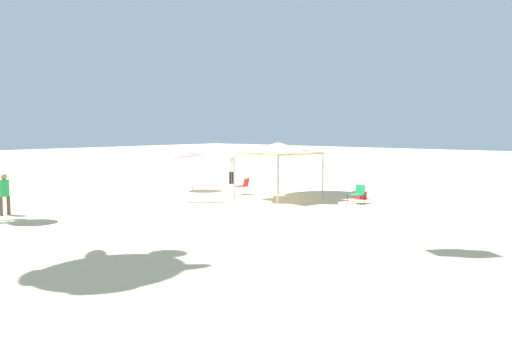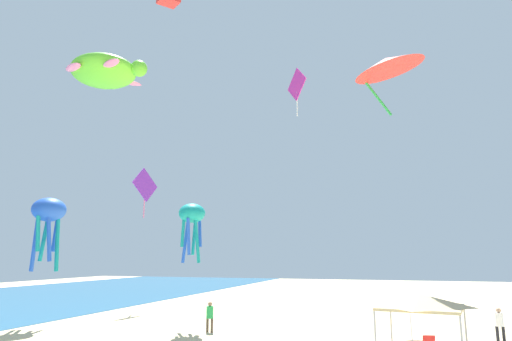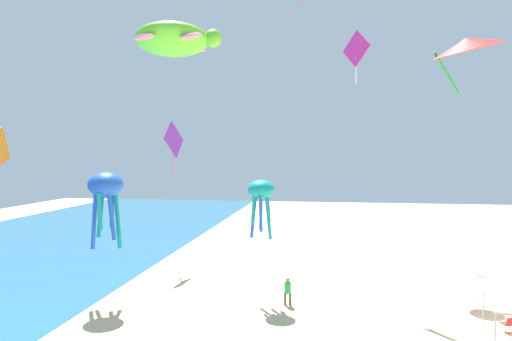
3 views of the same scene
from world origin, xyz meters
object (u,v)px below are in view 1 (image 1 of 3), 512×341
object	(u,v)px
folding_chair_right_of_tent	(358,193)
person_near_umbrella	(231,168)
folding_chair_near_cooler	(243,185)
cooler_box	(360,194)
beach_umbrella	(187,154)
person_kite_handler	(4,191)
canopy_tent	(278,148)

from	to	relation	value
folding_chair_right_of_tent	person_near_umbrella	distance (m)	10.48
folding_chair_near_cooler	cooler_box	distance (m)	5.75
person_near_umbrella	beach_umbrella	bearing A→B (deg)	176.80
beach_umbrella	cooler_box	world-z (taller)	beach_umbrella
folding_chair_near_cooler	person_kite_handler	size ratio (longest dim) A/B	0.51
canopy_tent	folding_chair_near_cooler	world-z (taller)	canopy_tent
folding_chair_near_cooler	person_kite_handler	world-z (taller)	person_kite_handler
canopy_tent	person_kite_handler	world-z (taller)	canopy_tent
person_near_umbrella	canopy_tent	bearing A→B (deg)	-132.03
folding_chair_near_cooler	person_near_umbrella	bearing A→B (deg)	-142.61
canopy_tent	folding_chair_right_of_tent	size ratio (longest dim) A/B	4.31
folding_chair_near_cooler	folding_chair_right_of_tent	world-z (taller)	same
beach_umbrella	person_near_umbrella	size ratio (longest dim) A/B	1.45
folding_chair_near_cooler	person_near_umbrella	world-z (taller)	person_near_umbrella
person_kite_handler	person_near_umbrella	bearing A→B (deg)	-165.50
folding_chair_near_cooler	folding_chair_right_of_tent	size ratio (longest dim) A/B	1.00
folding_chair_right_of_tent	person_kite_handler	world-z (taller)	person_kite_handler
person_kite_handler	folding_chair_near_cooler	bearing A→B (deg)	175.65
canopy_tent	cooler_box	world-z (taller)	canopy_tent
person_near_umbrella	person_kite_handler	size ratio (longest dim) A/B	1.00
beach_umbrella	folding_chair_right_of_tent	size ratio (longest dim) A/B	2.81
folding_chair_near_cooler	cooler_box	world-z (taller)	folding_chair_near_cooler
beach_umbrella	canopy_tent	bearing A→B (deg)	-176.82
beach_umbrella	cooler_box	bearing A→B (deg)	-161.94
beach_umbrella	person_kite_handler	bearing A→B (deg)	95.46
cooler_box	person_near_umbrella	distance (m)	9.43
canopy_tent	cooler_box	distance (m)	4.38
beach_umbrella	folding_chair_right_of_tent	xyz separation A→B (m)	(-9.49, -1.32, -1.48)
canopy_tent	person_kite_handler	size ratio (longest dim) A/B	2.21
folding_chair_near_cooler	person_near_umbrella	distance (m)	5.35
beach_umbrella	folding_chair_near_cooler	size ratio (longest dim) A/B	2.81
canopy_tent	beach_umbrella	world-z (taller)	canopy_tent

